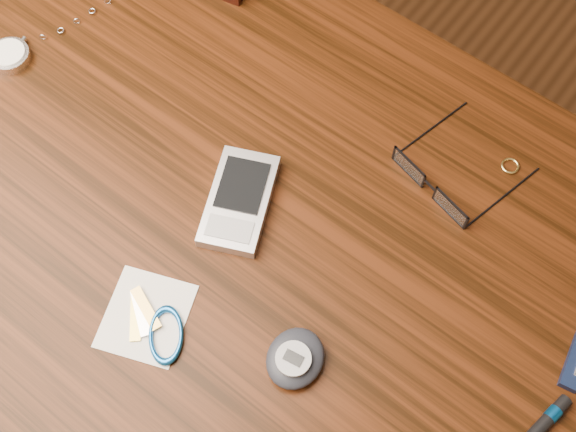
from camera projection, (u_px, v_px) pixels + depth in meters
The scene contains 9 objects.
ground at pixel (251, 366), 1.49m from camera, with size 3.80×3.80×0.00m, color #472814.
desk at pixel (226, 240), 0.90m from camera, with size 1.00×0.70×0.75m.
eyeglasses at pixel (434, 184), 0.81m from camera, with size 0.14×0.15×0.03m.
gold_ring at pixel (510, 166), 0.83m from camera, with size 0.02×0.02×0.00m, color #ECD376.
pocket_watch at pixel (17, 50), 0.89m from camera, with size 0.08×0.35×0.02m.
pda_phone at pixel (239, 200), 0.80m from camera, with size 0.11×0.14×0.02m.
pedometer at pixel (295, 358), 0.72m from camera, with size 0.07×0.07×0.03m.
notepad_keys at pixel (156, 326), 0.74m from camera, with size 0.12×0.12×0.01m.
black_blue_pen at pixel (537, 431), 0.70m from camera, with size 0.03×0.10×0.01m.
Camera 1 is at (0.28, -0.24, 1.47)m, focal length 45.00 mm.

